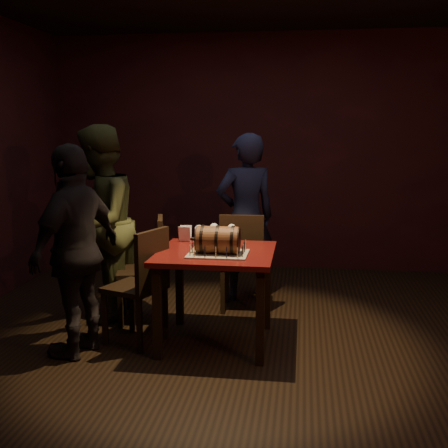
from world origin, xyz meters
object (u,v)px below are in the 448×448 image
at_px(wine_glass_left, 199,230).
at_px(wine_glass_right, 232,229).
at_px(pint_of_ale, 199,237).
at_px(wine_glass_mid, 214,228).
at_px(chair_left_front, 143,280).
at_px(person_left_front, 76,251).
at_px(person_back, 246,217).
at_px(chair_left_rear, 150,263).
at_px(barrel_cake, 218,240).
at_px(pub_table, 216,265).
at_px(chair_back, 242,257).
at_px(person_left_rear, 99,224).

relative_size(wine_glass_left, wine_glass_right, 1.00).
distance_m(wine_glass_left, pint_of_ale, 0.09).
bearing_deg(wine_glass_mid, chair_left_front, -137.70).
bearing_deg(person_left_front, person_back, 161.28).
height_order(wine_glass_mid, wine_glass_right, same).
bearing_deg(wine_glass_mid, chair_left_rear, 171.37).
height_order(barrel_cake, person_left_front, person_left_front).
distance_m(pint_of_ale, person_back, 1.09).
bearing_deg(wine_glass_mid, pub_table, -78.59).
height_order(wine_glass_right, chair_left_front, chair_left_front).
relative_size(wine_glass_left, pint_of_ale, 1.07).
bearing_deg(person_back, pub_table, 60.85).
xyz_separation_m(chair_back, chair_left_rear, (-0.78, -0.36, 0.00)).
height_order(wine_glass_mid, chair_left_front, chair_left_front).
relative_size(wine_glass_left, person_back, 0.10).
bearing_deg(person_left_front, pub_table, 125.69).
xyz_separation_m(barrel_cake, wine_glass_left, (-0.21, 0.36, 0.00)).
bearing_deg(chair_left_front, wine_glass_mid, 42.30).
height_order(barrel_cake, wine_glass_left, barrel_cake).
bearing_deg(barrel_cake, chair_left_rear, 141.42).
bearing_deg(person_left_rear, barrel_cake, 64.00).
height_order(barrel_cake, person_left_rear, person_left_rear).
bearing_deg(wine_glass_left, barrel_cake, -59.36).
xyz_separation_m(pub_table, wine_glass_left, (-0.18, 0.24, 0.23)).
bearing_deg(barrel_cake, wine_glass_right, 83.89).
distance_m(wine_glass_mid, chair_left_rear, 0.69).
bearing_deg(pub_table, person_back, 85.05).
height_order(pint_of_ale, chair_left_rear, chair_left_rear).
bearing_deg(chair_left_front, chair_back, 52.65).
relative_size(pint_of_ale, person_left_front, 0.09).
height_order(wine_glass_left, chair_left_rear, chair_left_rear).
bearing_deg(chair_left_front, wine_glass_left, 42.14).
bearing_deg(chair_back, pub_table, -98.63).
bearing_deg(chair_back, person_left_front, -134.26).
bearing_deg(chair_left_front, person_left_rear, 134.85).
height_order(pub_table, person_back, person_back).
bearing_deg(chair_back, wine_glass_left, -118.64).
distance_m(pub_table, wine_glass_right, 0.41).
relative_size(chair_left_rear, person_back, 0.56).
xyz_separation_m(pub_table, wine_glass_right, (0.08, 0.33, 0.23)).
xyz_separation_m(pub_table, barrel_cake, (0.03, -0.12, 0.23)).
bearing_deg(person_left_rear, wine_glass_left, 77.93).
height_order(pint_of_ale, person_left_front, person_left_front).
distance_m(pint_of_ale, person_left_rear, 0.99).
bearing_deg(wine_glass_mid, barrel_cake, -77.38).
distance_m(wine_glass_mid, person_left_front, 1.16).
bearing_deg(wine_glass_left, chair_back, 61.36).
height_order(wine_glass_mid, person_back, person_back).
xyz_separation_m(wine_glass_left, wine_glass_mid, (0.11, 0.10, -0.00)).
bearing_deg(barrel_cake, pint_of_ale, 124.72).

